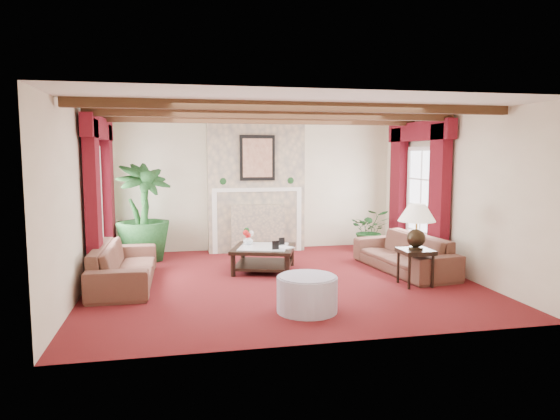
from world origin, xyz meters
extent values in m
plane|color=#4C0D10|center=(0.00, 0.00, 0.00)|extent=(6.00, 6.00, 0.00)
plane|color=white|center=(0.00, 0.00, 2.70)|extent=(6.00, 6.00, 0.00)
cube|color=beige|center=(0.00, 2.75, 1.35)|extent=(6.00, 0.02, 2.70)
cube|color=beige|center=(-3.00, 0.00, 1.35)|extent=(0.02, 5.50, 2.70)
cube|color=beige|center=(3.00, 0.00, 1.35)|extent=(0.02, 5.50, 2.70)
imported|color=#3E101E|center=(-2.44, 0.21, 0.43)|extent=(2.21, 0.69, 0.86)
imported|color=#3E101E|center=(2.24, 0.20, 0.43)|extent=(2.33, 1.17, 0.85)
imported|color=black|center=(-2.26, 1.99, 0.52)|extent=(2.65, 2.76, 1.04)
imported|color=black|center=(2.34, 2.00, 0.35)|extent=(1.31, 1.35, 0.70)
cylinder|color=#A6A4BA|center=(0.01, -1.65, 0.23)|extent=(0.79, 0.79, 0.46)
imported|color=silver|center=(-0.40, 0.94, 0.51)|extent=(0.28, 0.28, 0.17)
imported|color=black|center=(0.10, 0.45, 0.56)|extent=(0.22, 0.20, 0.28)
camera|label=1|loc=(-1.61, -7.73, 2.04)|focal=32.00mm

